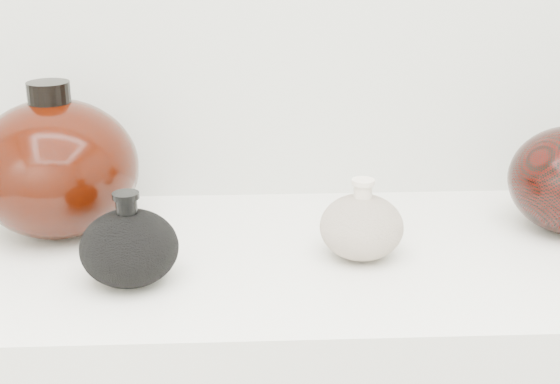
{
  "coord_description": "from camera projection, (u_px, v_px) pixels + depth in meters",
  "views": [
    {
      "loc": [
        -0.06,
        -0.09,
        1.37
      ],
      "look_at": [
        -0.01,
        0.92,
        1.0
      ],
      "focal_mm": 50.0,
      "sensor_mm": 36.0,
      "label": 1
    }
  ],
  "objects": [
    {
      "name": "room",
      "position": [
        374.0,
        65.0,
        0.37
      ],
      "size": [
        3.04,
        2.42,
        2.64
      ],
      "color": "slate",
      "rests_on": "ground"
    },
    {
      "name": "cream_gourd_vase",
      "position": [
        362.0,
        226.0,
        1.11
      ],
      "size": [
        0.15,
        0.15,
        0.12
      ],
      "color": "beige",
      "rests_on": "display_counter"
    },
    {
      "name": "left_round_pot",
      "position": [
        56.0,
        168.0,
        1.17
      ],
      "size": [
        0.25,
        0.25,
        0.24
      ],
      "color": "black",
      "rests_on": "display_counter"
    },
    {
      "name": "black_gourd_vase",
      "position": [
        129.0,
        247.0,
        1.03
      ],
      "size": [
        0.14,
        0.14,
        0.13
      ],
      "color": "black",
      "rests_on": "display_counter"
    }
  ]
}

